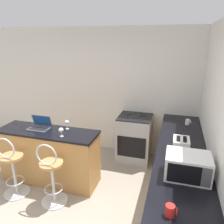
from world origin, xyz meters
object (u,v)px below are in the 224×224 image
laptop (40,125)px  microwave (188,166)px  stove_range (134,138)px  mug_red (170,211)px  toaster (181,145)px  mug_white (188,122)px  wine_glass_short (61,130)px  wine_glass_tall (67,123)px  bar_stool_near (12,168)px  bar_stool_far (52,175)px

laptop → microwave: microwave is taller
stove_range → mug_red: bearing=-72.6°
toaster → mug_white: toaster is taller
wine_glass_short → mug_white: size_ratio=1.53×
laptop → mug_red: (2.17, -1.37, -0.00)m
microwave → toaster: microwave is taller
stove_range → wine_glass_tall: size_ratio=6.06×
mug_red → wine_glass_short: 2.03m
laptop → toaster: size_ratio=1.27×
bar_stool_near → bar_stool_far: same height
bar_stool_far → toaster: size_ratio=3.66×
stove_range → mug_red: 2.56m
laptop → toaster: bearing=-4.6°
wine_glass_short → mug_white: (1.87, 1.07, -0.05)m
bar_stool_near → stove_range: 2.25m
mug_white → toaster: bearing=-96.7°
wine_glass_tall → mug_red: bearing=-40.3°
mug_red → wine_glass_tall: size_ratio=0.65×
bar_stool_far → laptop: laptop is taller
microwave → mug_red: (-0.15, -0.62, -0.08)m
wine_glass_short → mug_red: bearing=-35.1°
bar_stool_far → stove_range: (0.91, 1.59, -0.01)m
wine_glass_short → microwave: bearing=-16.8°
bar_stool_near → mug_red: 2.53m
mug_red → mug_white: 2.25m
bar_stool_near → microwave: (2.49, -0.19, 0.59)m
bar_stool_near → wine_glass_tall: bearing=46.0°
mug_red → wine_glass_tall: 2.25m
bar_stool_far → laptop: bearing=132.4°
bar_stool_near → stove_range: (1.59, 1.59, -0.01)m
bar_stool_far → wine_glass_short: size_ratio=7.05×
wine_glass_short → mug_white: wine_glass_short is taller
bar_stool_far → microwave: size_ratio=2.17×
bar_stool_near → wine_glass_short: (0.68, 0.36, 0.56)m
microwave → stove_range: (-0.90, 1.78, -0.60)m
wine_glass_tall → mug_white: 2.08m
laptop → mug_red: laptop is taller
toaster → stove_range: toaster is taller
bar_stool_far → wine_glass_short: (-0.00, 0.36, 0.56)m
microwave → wine_glass_short: 1.89m
mug_red → wine_glass_short: size_ratio=0.70×
bar_stool_near → microwave: size_ratio=2.17×
microwave → mug_white: microwave is taller
wine_glass_tall → stove_range: bearing=44.3°
microwave → mug_red: 0.64m
toaster → mug_red: bearing=-94.1°
wine_glass_tall → toaster: bearing=-8.6°
stove_range → wine_glass_short: wine_glass_short is taller
stove_range → mug_white: bearing=-9.3°
laptop → wine_glass_tall: 0.47m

